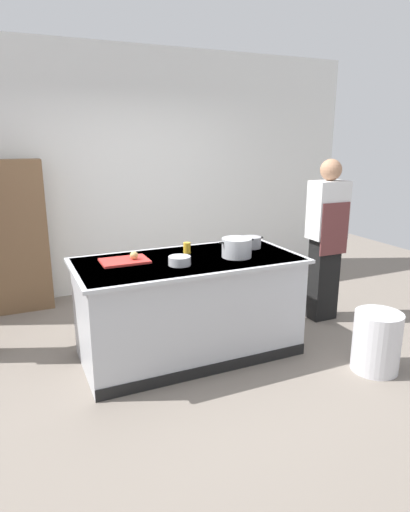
{
  "coord_description": "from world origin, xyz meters",
  "views": [
    {
      "loc": [
        -1.41,
        -3.47,
        1.93
      ],
      "look_at": [
        0.25,
        0.2,
        0.85
      ],
      "focal_mm": 31.15,
      "sensor_mm": 36.0,
      "label": 1
    }
  ],
  "objects_px": {
    "stock_pot": "(237,248)",
    "juice_cup": "(187,248)",
    "mixing_bowl": "(180,261)",
    "onion": "(134,255)",
    "trash_bin": "(377,342)",
    "sauce_pan": "(251,242)",
    "person_chef": "(326,237)"
  },
  "relations": [
    {
      "from": "trash_bin",
      "to": "person_chef",
      "type": "bearing_deg",
      "value": 74.3
    },
    {
      "from": "trash_bin",
      "to": "person_chef",
      "type": "relative_size",
      "value": 0.3
    },
    {
      "from": "trash_bin",
      "to": "stock_pot",
      "type": "bearing_deg",
      "value": 137.68
    },
    {
      "from": "onion",
      "to": "trash_bin",
      "type": "bearing_deg",
      "value": -30.53
    },
    {
      "from": "onion",
      "to": "sauce_pan",
      "type": "relative_size",
      "value": 0.28
    },
    {
      "from": "mixing_bowl",
      "to": "person_chef",
      "type": "relative_size",
      "value": 0.11
    },
    {
      "from": "onion",
      "to": "trash_bin",
      "type": "height_order",
      "value": "onion"
    },
    {
      "from": "mixing_bowl",
      "to": "trash_bin",
      "type": "xyz_separation_m",
      "value": [
        1.47,
        -0.79,
        -0.68
      ]
    },
    {
      "from": "stock_pot",
      "to": "onion",
      "type": "bearing_deg",
      "value": 165.69
    },
    {
      "from": "juice_cup",
      "to": "trash_bin",
      "type": "relative_size",
      "value": 0.19
    },
    {
      "from": "sauce_pan",
      "to": "trash_bin",
      "type": "distance_m",
      "value": 1.42
    },
    {
      "from": "onion",
      "to": "trash_bin",
      "type": "relative_size",
      "value": 0.14
    },
    {
      "from": "sauce_pan",
      "to": "juice_cup",
      "type": "distance_m",
      "value": 0.64
    },
    {
      "from": "trash_bin",
      "to": "person_chef",
      "type": "distance_m",
      "value": 1.32
    },
    {
      "from": "stock_pot",
      "to": "trash_bin",
      "type": "bearing_deg",
      "value": -42.32
    },
    {
      "from": "mixing_bowl",
      "to": "juice_cup",
      "type": "bearing_deg",
      "value": 58.95
    },
    {
      "from": "onion",
      "to": "juice_cup",
      "type": "bearing_deg",
      "value": 8.88
    },
    {
      "from": "onion",
      "to": "person_chef",
      "type": "bearing_deg",
      "value": 1.44
    },
    {
      "from": "stock_pot",
      "to": "mixing_bowl",
      "type": "bearing_deg",
      "value": -176.39
    },
    {
      "from": "onion",
      "to": "stock_pot",
      "type": "distance_m",
      "value": 0.9
    },
    {
      "from": "stock_pot",
      "to": "person_chef",
      "type": "height_order",
      "value": "person_chef"
    },
    {
      "from": "onion",
      "to": "person_chef",
      "type": "relative_size",
      "value": 0.04
    },
    {
      "from": "onion",
      "to": "mixing_bowl",
      "type": "xyz_separation_m",
      "value": [
        0.32,
        -0.26,
        -0.02
      ]
    },
    {
      "from": "stock_pot",
      "to": "juice_cup",
      "type": "height_order",
      "value": "stock_pot"
    },
    {
      "from": "juice_cup",
      "to": "trash_bin",
      "type": "xyz_separation_m",
      "value": [
        1.26,
        -1.13,
        -0.69
      ]
    },
    {
      "from": "stock_pot",
      "to": "trash_bin",
      "type": "distance_m",
      "value": 1.43
    },
    {
      "from": "onion",
      "to": "juice_cup",
      "type": "relative_size",
      "value": 0.71
    },
    {
      "from": "juice_cup",
      "to": "sauce_pan",
      "type": "bearing_deg",
      "value": -5.97
    },
    {
      "from": "mixing_bowl",
      "to": "trash_bin",
      "type": "distance_m",
      "value": 1.8
    },
    {
      "from": "mixing_bowl",
      "to": "juice_cup",
      "type": "relative_size",
      "value": 1.87
    },
    {
      "from": "person_chef",
      "to": "trash_bin",
      "type": "bearing_deg",
      "value": 165.91
    },
    {
      "from": "stock_pot",
      "to": "juice_cup",
      "type": "distance_m",
      "value": 0.47
    }
  ]
}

